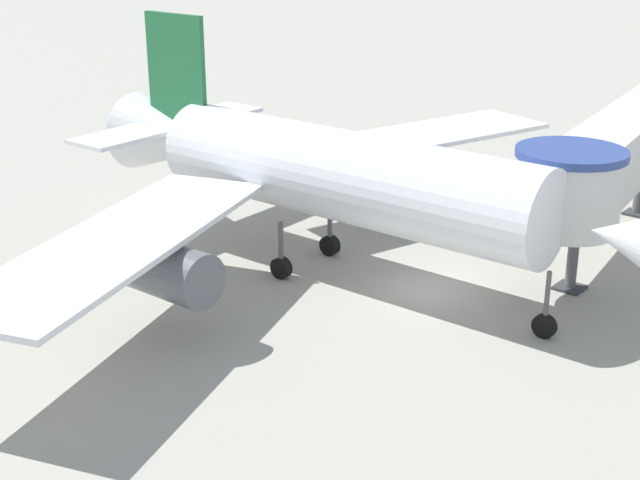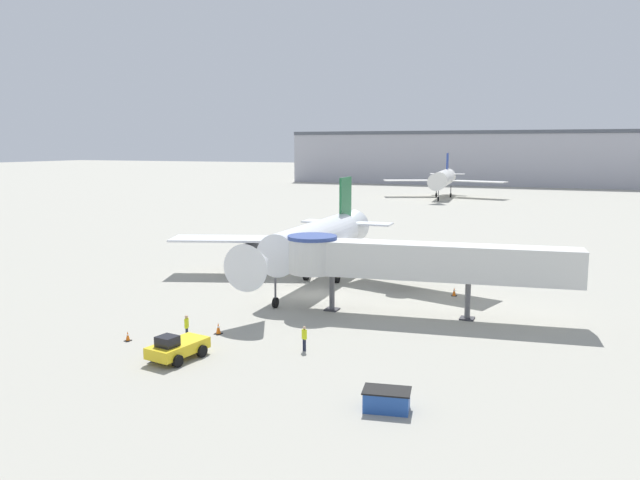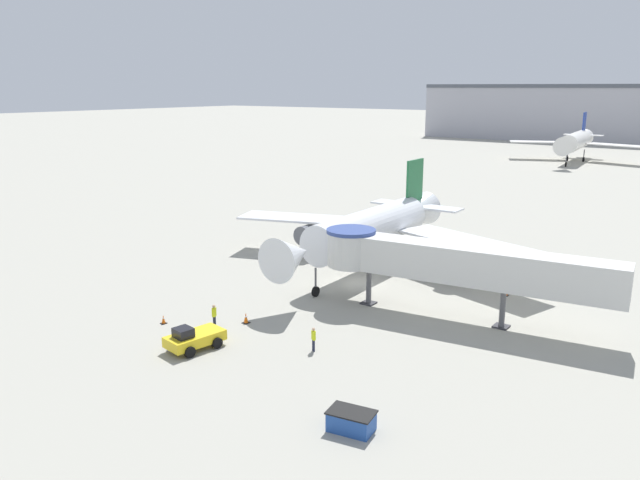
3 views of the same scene
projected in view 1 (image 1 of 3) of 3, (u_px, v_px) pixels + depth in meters
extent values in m
plane|color=#9E9B8E|center=(429.00, 291.00, 35.85)|extent=(800.00, 800.00, 0.00)
cylinder|color=silver|center=(348.00, 177.00, 35.52)|extent=(4.08, 17.32, 3.68)
cone|color=silver|center=(176.00, 139.00, 41.25)|extent=(3.81, 5.60, 3.68)
cube|color=silver|center=(120.00, 241.00, 30.56)|extent=(15.45, 8.97, 0.22)
cube|color=silver|center=(412.00, 137.00, 44.21)|extent=(15.47, 8.38, 0.22)
cube|color=#1E6638|center=(176.00, 68.00, 39.92)|extent=(0.32, 3.49, 4.78)
cube|color=silver|center=(171.00, 124.00, 41.18)|extent=(10.16, 2.67, 0.18)
cylinder|color=#565960|center=(170.00, 271.00, 31.26)|extent=(2.10, 3.53, 2.02)
cylinder|color=#565960|center=(417.00, 170.00, 43.16)|extent=(2.10, 3.53, 2.02)
cylinder|color=#4C4C51|center=(547.00, 299.00, 31.45)|extent=(0.18, 0.18, 2.12)
cylinder|color=black|center=(544.00, 326.00, 31.82)|extent=(0.28, 0.91, 0.90)
cylinder|color=#4C4C51|center=(281.00, 244.00, 36.57)|extent=(0.22, 0.22, 2.12)
cylinder|color=black|center=(281.00, 268.00, 36.94)|extent=(0.42, 0.91, 0.90)
cylinder|color=#4C4C51|center=(330.00, 223.00, 39.00)|extent=(0.22, 0.22, 2.12)
cylinder|color=black|center=(330.00, 245.00, 39.38)|extent=(0.42, 0.91, 0.90)
cube|color=silver|center=(637.00, 135.00, 41.48)|extent=(21.23, 5.36, 2.80)
cylinder|color=silver|center=(568.00, 194.00, 33.10)|extent=(3.90, 3.90, 2.80)
cylinder|color=navy|center=(572.00, 153.00, 32.56)|extent=(4.10, 4.10, 0.30)
cylinder|color=#56565B|center=(573.00, 253.00, 35.48)|extent=(0.44, 0.44, 3.10)
cube|color=#333338|center=(570.00, 287.00, 36.01)|extent=(1.10, 1.10, 0.12)
cylinder|color=#56565B|center=(640.00, 185.00, 44.19)|extent=(0.44, 0.44, 3.10)
cube|color=#333338|center=(636.00, 213.00, 44.72)|extent=(1.10, 1.10, 0.12)
cube|color=black|center=(484.00, 196.00, 47.41)|extent=(0.47, 0.47, 0.04)
cone|color=orange|center=(485.00, 189.00, 47.27)|extent=(0.33, 0.33, 0.74)
cylinder|color=white|center=(485.00, 188.00, 47.24)|extent=(0.18, 0.18, 0.09)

